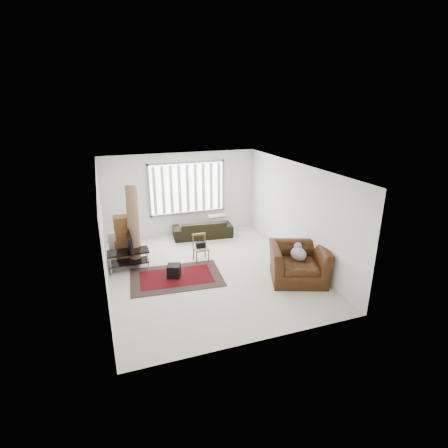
# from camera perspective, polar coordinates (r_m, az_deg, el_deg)

# --- Properties ---
(room) EXTENTS (6.00, 6.02, 2.71)m
(room) POSITION_cam_1_polar(r_m,az_deg,el_deg) (9.06, -3.35, 3.66)
(room) COLOR beige
(room) RESTS_ON ground
(persian_rug) EXTENTS (2.39, 1.70, 0.02)m
(persian_rug) POSITION_cam_1_polar(r_m,az_deg,el_deg) (9.00, -7.80, -8.61)
(persian_rug) COLOR black
(persian_rug) RESTS_ON ground
(tv_stand) EXTENTS (1.05, 0.47, 0.52)m
(tv_stand) POSITION_cam_1_polar(r_m,az_deg,el_deg) (9.52, -15.33, -5.07)
(tv_stand) COLOR black
(tv_stand) RESTS_ON ground
(tv) EXTENTS (0.11, 0.85, 0.49)m
(tv) POSITION_cam_1_polar(r_m,az_deg,el_deg) (9.37, -15.54, -2.91)
(tv) COLOR black
(tv) RESTS_ON tv_stand
(subwoofer) EXTENTS (0.40, 0.40, 0.32)m
(subwoofer) POSITION_cam_1_polar(r_m,az_deg,el_deg) (8.97, -8.18, -7.54)
(subwoofer) COLOR black
(subwoofer) RESTS_ON persian_rug
(moving_boxes) EXTENTS (0.51, 0.47, 1.24)m
(moving_boxes) POSITION_cam_1_polar(r_m,az_deg,el_deg) (10.15, -16.06, -2.40)
(moving_boxes) COLOR brown
(moving_boxes) RESTS_ON ground
(white_flatpack) EXTENTS (0.54, 0.24, 0.67)m
(white_flatpack) POSITION_cam_1_polar(r_m,az_deg,el_deg) (10.56, -16.91, -3.05)
(white_flatpack) COLOR silver
(white_flatpack) RESTS_ON ground
(rolled_rug) EXTENTS (0.45, 0.92, 2.13)m
(rolled_rug) POSITION_cam_1_polar(r_m,az_deg,el_deg) (9.71, -14.58, -0.16)
(rolled_rug) COLOR brown
(rolled_rug) RESTS_ON ground
(sofa) EXTENTS (1.98, 1.01, 0.73)m
(sofa) POSITION_cam_1_polar(r_m,az_deg,el_deg) (11.40, -3.51, -0.37)
(sofa) COLOR black
(sofa) RESTS_ON ground
(side_chair) EXTENTS (0.41, 0.41, 0.76)m
(side_chair) POSITION_cam_1_polar(r_m,az_deg,el_deg) (9.67, -3.84, -3.71)
(side_chair) COLOR #957E61
(side_chair) RESTS_ON ground
(armchair) EXTENTS (1.71, 1.61, 1.02)m
(armchair) POSITION_cam_1_polar(r_m,az_deg,el_deg) (8.81, 12.08, -5.88)
(armchair) COLOR #3A1E0C
(armchair) RESTS_ON ground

